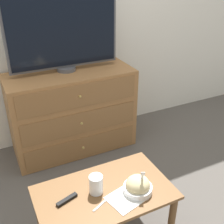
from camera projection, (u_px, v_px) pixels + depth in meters
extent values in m
plane|color=#56514C|center=(64.00, 133.00, 2.99)|extent=(12.00, 12.00, 0.00)
cube|color=white|center=(51.00, 3.00, 2.39)|extent=(12.00, 0.05, 2.60)
cube|color=#9E6B3D|center=(72.00, 111.00, 2.61)|extent=(1.12, 0.47, 0.77)
cube|color=brown|center=(83.00, 147.00, 2.54)|extent=(1.03, 0.01, 0.21)
sphere|color=tan|center=(83.00, 148.00, 2.54)|extent=(0.02, 0.02, 0.02)
cube|color=brown|center=(81.00, 123.00, 2.42)|extent=(1.03, 0.01, 0.21)
sphere|color=tan|center=(82.00, 123.00, 2.42)|extent=(0.02, 0.02, 0.02)
cube|color=brown|center=(80.00, 96.00, 2.30)|extent=(1.03, 0.01, 0.21)
sphere|color=tan|center=(80.00, 96.00, 2.29)|extent=(0.02, 0.02, 0.02)
cylinder|color=#515156|center=(66.00, 69.00, 2.46)|extent=(0.16, 0.16, 0.03)
cube|color=#515156|center=(63.00, 30.00, 2.31)|extent=(0.95, 0.04, 0.63)
cube|color=black|center=(64.00, 31.00, 2.29)|extent=(0.91, 0.01, 0.59)
cube|color=brown|center=(104.00, 193.00, 1.65)|extent=(0.80, 0.48, 0.02)
cylinder|color=brown|center=(172.00, 221.00, 1.73)|extent=(0.04, 0.04, 0.40)
cylinder|color=brown|center=(40.00, 215.00, 1.77)|extent=(0.04, 0.04, 0.40)
cylinder|color=brown|center=(138.00, 181.00, 2.05)|extent=(0.04, 0.04, 0.40)
cylinder|color=silver|center=(138.00, 189.00, 1.64)|extent=(0.17, 0.17, 0.04)
ellipsoid|color=beige|center=(138.00, 184.00, 1.63)|extent=(0.14, 0.14, 0.10)
cube|color=white|center=(142.00, 180.00, 1.61)|extent=(0.04, 0.06, 0.14)
cube|color=white|center=(143.00, 174.00, 1.55)|extent=(0.03, 0.03, 0.03)
cylinder|color=beige|center=(96.00, 187.00, 1.63)|extent=(0.07, 0.07, 0.07)
cylinder|color=white|center=(96.00, 184.00, 1.62)|extent=(0.08, 0.08, 0.11)
cube|color=white|center=(124.00, 199.00, 1.59)|extent=(0.21, 0.21, 0.00)
cube|color=white|center=(105.00, 201.00, 1.58)|extent=(0.18, 0.09, 0.01)
cube|color=black|center=(67.00, 200.00, 1.58)|extent=(0.13, 0.06, 0.02)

